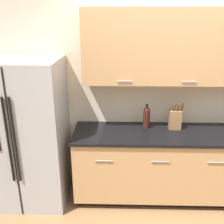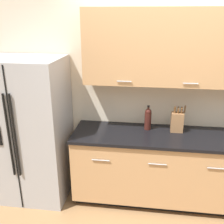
# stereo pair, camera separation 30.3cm
# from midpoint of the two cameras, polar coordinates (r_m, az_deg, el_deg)

# --- Properties ---
(wall_back) EXTENTS (10.00, 0.39, 2.60)m
(wall_back) POSITION_cam_midpoint_polar(r_m,az_deg,el_deg) (3.24, 16.49, 6.72)
(wall_back) COLOR beige
(wall_back) RESTS_ON ground_plane
(counter_unit) EXTENTS (2.61, 0.64, 0.90)m
(counter_unit) POSITION_cam_midpoint_polar(r_m,az_deg,el_deg) (3.39, 17.42, -11.75)
(counter_unit) COLOR black
(counter_unit) RESTS_ON ground_plane
(refrigerator) EXTENTS (0.95, 0.75, 1.76)m
(refrigerator) POSITION_cam_midpoint_polar(r_m,az_deg,el_deg) (3.33, -15.41, -3.83)
(refrigerator) COLOR #9E9EA0
(refrigerator) RESTS_ON ground_plane
(knife_block) EXTENTS (0.16, 0.10, 0.33)m
(knife_block) POSITION_cam_midpoint_polar(r_m,az_deg,el_deg) (3.21, 16.65, -2.08)
(knife_block) COLOR olive
(knife_block) RESTS_ON counter_unit
(wine_bottle) EXTENTS (0.08, 0.08, 0.30)m
(wine_bottle) POSITION_cam_midpoint_polar(r_m,az_deg,el_deg) (3.19, 10.53, -1.44)
(wine_bottle) COLOR #3D1914
(wine_bottle) RESTS_ON counter_unit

